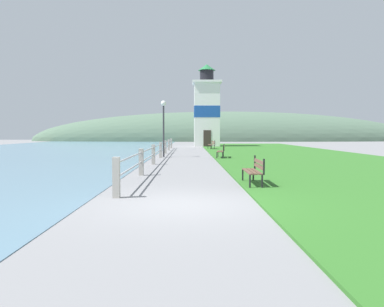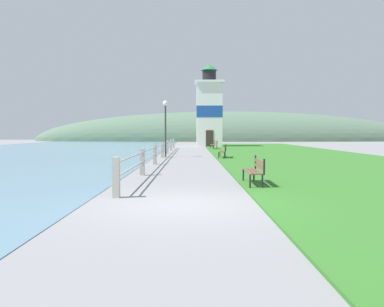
% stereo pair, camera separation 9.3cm
% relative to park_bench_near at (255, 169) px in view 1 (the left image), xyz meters
% --- Properties ---
extents(ground_plane, '(160.00, 160.00, 0.00)m').
position_rel_park_bench_near_xyz_m(ground_plane, '(-2.32, -3.24, -0.54)').
color(ground_plane, slate).
extents(grass_verge, '(12.00, 56.74, 0.06)m').
position_rel_park_bench_near_xyz_m(grass_verge, '(5.53, 15.68, -0.51)').
color(grass_verge, '#2D6623').
rests_on(grass_verge, ground_plane).
extents(seawall_railing, '(0.18, 31.33, 1.09)m').
position_rel_park_bench_near_xyz_m(seawall_railing, '(-4.07, 13.34, 0.10)').
color(seawall_railing, '#A8A399').
rests_on(seawall_railing, ground_plane).
extents(park_bench_near, '(0.50, 1.77, 0.94)m').
position_rel_park_bench_near_xyz_m(park_bench_near, '(0.00, 0.00, 0.00)').
color(park_bench_near, brown).
rests_on(park_bench_near, ground_plane).
extents(park_bench_midway, '(0.69, 1.90, 0.94)m').
position_rel_park_bench_near_xyz_m(park_bench_midway, '(0.05, 12.83, 0.00)').
color(park_bench_midway, brown).
rests_on(park_bench_midway, ground_plane).
extents(park_bench_far, '(0.66, 1.84, 0.94)m').
position_rel_park_bench_near_xyz_m(park_bench_far, '(0.23, 26.16, 0.00)').
color(park_bench_far, brown).
rests_on(park_bench_far, ground_plane).
extents(lighthouse, '(3.50, 3.50, 10.02)m').
position_rel_park_bench_near_xyz_m(lighthouse, '(0.05, 33.93, 3.87)').
color(lighthouse, white).
rests_on(lighthouse, ground_plane).
extents(lamp_post, '(0.36, 0.36, 3.96)m').
position_rel_park_bench_near_xyz_m(lamp_post, '(-3.92, 14.23, 2.20)').
color(lamp_post, '#333338').
rests_on(lamp_post, ground_plane).
extents(distant_hillside, '(80.00, 16.00, 12.00)m').
position_rel_park_bench_near_xyz_m(distant_hillside, '(5.68, 64.59, -0.54)').
color(distant_hillside, '#4C6651').
rests_on(distant_hillside, ground_plane).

